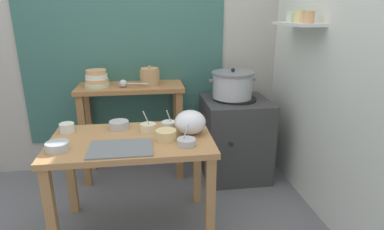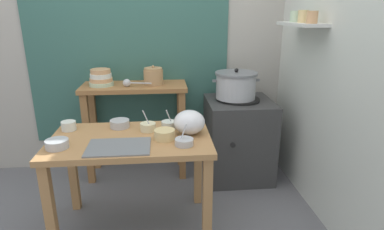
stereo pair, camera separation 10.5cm
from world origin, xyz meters
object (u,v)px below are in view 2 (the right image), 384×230
(stove_block, at_px, (238,138))
(ladle, at_px, (128,83))
(back_shelf_table, at_px, (135,108))
(serving_tray, at_px, (119,147))
(steamer_pot, at_px, (236,85))
(plastic_bag, at_px, (189,122))
(prep_bowl_5, at_px, (184,141))
(prep_bowl_6, at_px, (148,127))
(prep_bowl_2, at_px, (169,125))
(bowl_stack_enamel, at_px, (101,78))
(clay_pot, at_px, (153,76))
(prep_bowl_1, at_px, (120,123))
(prep_bowl_0, at_px, (69,125))
(prep_bowl_3, at_px, (165,134))
(prep_bowl_4, at_px, (57,144))
(prep_table, at_px, (132,152))

(stove_block, xyz_separation_m, ladle, (-1.02, 0.06, 0.55))
(back_shelf_table, height_order, serving_tray, back_shelf_table)
(steamer_pot, bearing_deg, stove_block, -26.62)
(plastic_bag, xyz_separation_m, prep_bowl_5, (-0.05, -0.20, -0.06))
(ladle, xyz_separation_m, prep_bowl_6, (0.20, -0.66, -0.18))
(prep_bowl_2, bearing_deg, back_shelf_table, 112.59)
(bowl_stack_enamel, bearing_deg, prep_bowl_5, -56.07)
(bowl_stack_enamel, height_order, prep_bowl_6, bowl_stack_enamel)
(ladle, relative_size, serving_tray, 0.64)
(back_shelf_table, distance_m, ladle, 0.27)
(steamer_pot, xyz_separation_m, prep_bowl_6, (-0.78, -0.62, -0.15))
(clay_pot, relative_size, prep_bowl_2, 1.11)
(prep_bowl_1, height_order, prep_bowl_5, prep_bowl_5)
(prep_bowl_1, relative_size, prep_bowl_5, 1.06)
(clay_pot, xyz_separation_m, prep_bowl_2, (0.12, -0.71, -0.22))
(prep_bowl_2, bearing_deg, prep_bowl_5, -73.06)
(prep_bowl_0, height_order, prep_bowl_1, prep_bowl_0)
(stove_block, relative_size, prep_bowl_2, 4.84)
(back_shelf_table, distance_m, clay_pot, 0.35)
(clay_pot, xyz_separation_m, prep_bowl_1, (-0.25, -0.64, -0.23))
(bowl_stack_enamel, bearing_deg, plastic_bag, -47.93)
(prep_bowl_0, bearing_deg, plastic_bag, -9.76)
(prep_bowl_1, relative_size, prep_bowl_3, 1.01)
(stove_block, height_order, bowl_stack_enamel, bowl_stack_enamel)
(steamer_pot, height_order, ladle, steamer_pot)
(back_shelf_table, distance_m, prep_bowl_4, 1.08)
(steamer_pot, distance_m, plastic_bag, 0.86)
(back_shelf_table, xyz_separation_m, prep_bowl_2, (0.30, -0.71, 0.07))
(stove_block, bearing_deg, bowl_stack_enamel, 174.32)
(stove_block, distance_m, prep_bowl_1, 1.21)
(prep_bowl_1, bearing_deg, stove_block, 26.19)
(prep_bowl_3, bearing_deg, back_shelf_table, 106.28)
(bowl_stack_enamel, height_order, prep_bowl_1, bowl_stack_enamel)
(ladle, distance_m, plastic_bag, 0.90)
(prep_bowl_1, bearing_deg, plastic_bag, -19.27)
(ladle, bearing_deg, serving_tray, -88.83)
(back_shelf_table, relative_size, prep_bowl_1, 6.71)
(steamer_pot, relative_size, prep_bowl_1, 3.03)
(steamer_pot, relative_size, clay_pot, 2.43)
(clay_pot, distance_m, prep_bowl_2, 0.75)
(stove_block, height_order, clay_pot, clay_pot)
(prep_bowl_0, height_order, prep_bowl_5, prep_bowl_5)
(plastic_bag, distance_m, prep_bowl_5, 0.22)
(back_shelf_table, relative_size, prep_bowl_2, 5.95)
(prep_bowl_4, bearing_deg, prep_table, 17.02)
(plastic_bag, distance_m, prep_bowl_4, 0.88)
(steamer_pot, distance_m, prep_bowl_3, 1.05)
(stove_block, height_order, plastic_bag, plastic_bag)
(ladle, height_order, prep_bowl_5, ladle)
(prep_bowl_0, bearing_deg, clay_pot, 47.63)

